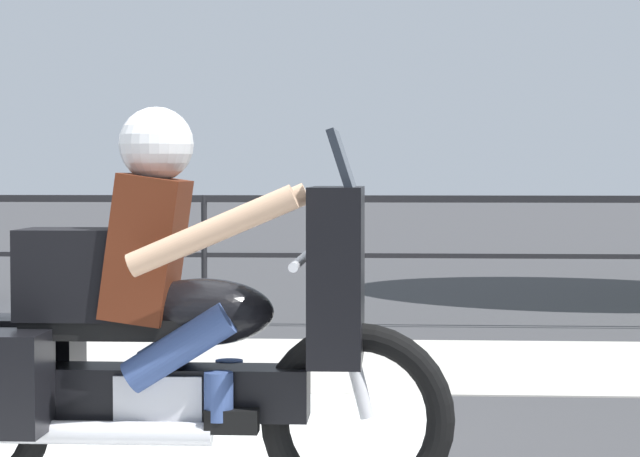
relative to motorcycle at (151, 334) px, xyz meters
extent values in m
cube|color=#B7B2A8|center=(-0.68, 3.82, -0.70)|extent=(44.00, 2.40, 0.01)
cube|color=black|center=(-0.68, 5.78, 0.40)|extent=(36.00, 0.04, 0.06)
cube|color=black|center=(-0.68, 5.78, -0.08)|extent=(36.00, 0.03, 0.04)
cylinder|color=black|center=(-0.68, 5.78, -0.14)|extent=(0.05, 0.05, 1.13)
torus|color=black|center=(0.80, 0.00, -0.33)|extent=(0.75, 0.11, 0.75)
cube|color=black|center=(0.01, 0.00, -0.23)|extent=(1.19, 0.22, 0.20)
cube|color=silver|center=(0.05, 0.00, -0.28)|extent=(0.34, 0.26, 0.26)
ellipsoid|color=black|center=(0.20, 0.00, 0.09)|extent=(0.55, 0.30, 0.26)
cube|color=black|center=(-0.14, 0.00, 0.03)|extent=(0.69, 0.28, 0.08)
cube|color=black|center=(0.72, 0.00, 0.24)|extent=(0.20, 0.54, 0.67)
cube|color=#1E232B|center=(0.74, 0.00, 0.67)|extent=(0.10, 0.46, 0.24)
cylinder|color=silver|center=(0.58, 0.00, 0.29)|extent=(0.04, 0.70, 0.04)
cylinder|color=silver|center=(-0.17, -0.16, -0.36)|extent=(0.86, 0.09, 0.09)
cube|color=black|center=(-0.59, 0.24, -0.16)|extent=(0.48, 0.28, 0.38)
cylinder|color=silver|center=(0.77, 0.00, -0.05)|extent=(0.19, 0.06, 0.56)
cube|color=#4C1E0F|center=(-0.02, 0.00, 0.33)|extent=(0.31, 0.36, 0.58)
sphere|color=tan|center=(0.02, 0.00, 0.71)|extent=(0.23, 0.23, 0.23)
sphere|color=silver|center=(0.02, 0.00, 0.73)|extent=(0.29, 0.29, 0.29)
cylinder|color=#33477A|center=(0.13, -0.15, -0.03)|extent=(0.44, 0.13, 0.34)
cylinder|color=#33477A|center=(0.28, -0.15, -0.22)|extent=(0.11, 0.11, 0.18)
cube|color=black|center=(0.33, -0.15, -0.31)|extent=(0.20, 0.10, 0.09)
cylinder|color=#33477A|center=(0.13, 0.15, -0.03)|extent=(0.44, 0.13, 0.34)
cylinder|color=#33477A|center=(0.28, 0.15, -0.22)|extent=(0.11, 0.11, 0.18)
cube|color=black|center=(0.33, 0.15, -0.31)|extent=(0.20, 0.10, 0.09)
cylinder|color=tan|center=(0.28, -0.30, 0.41)|extent=(0.63, 0.09, 0.34)
cylinder|color=tan|center=(0.28, 0.30, 0.41)|extent=(0.63, 0.09, 0.34)
cube|color=black|center=(-0.32, 0.00, 0.23)|extent=(0.38, 0.30, 0.35)
camera|label=1|loc=(0.94, -4.76, 0.63)|focal=70.00mm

